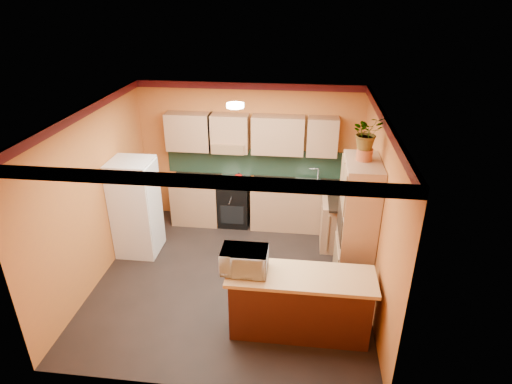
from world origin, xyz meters
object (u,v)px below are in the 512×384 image
Objects in this scene: base_cabinets_back at (266,204)px; fridge at (136,208)px; breakfast_bar at (299,305)px; stove at (234,202)px; microwave at (244,260)px; pantry at (356,228)px.

fridge is at bearing -150.88° from base_cabinets_back.
breakfast_bar is (0.71, -2.84, 0.00)m from base_cabinets_back.
fridge reaches higher than stove.
fridge is 0.94× the size of breakfast_bar.
fridge reaches higher than microwave.
microwave reaches higher than base_cabinets_back.
microwave is (0.61, -2.84, 0.64)m from stove.
fridge is 3.31m from breakfast_bar.
microwave is at bearing -90.25° from base_cabinets_back.
microwave is at bearing 180.00° from breakfast_bar.
stove is at bearing 38.33° from fridge.
pantry is (2.11, -1.79, 0.59)m from stove.
pantry reaches higher than breakfast_bar.
stove is at bearing 115.20° from breakfast_bar.
stove is 1.55× the size of microwave.
base_cabinets_back is 2.15× the size of fridge.
stove is 2.98m from microwave.
fridge is 3.66m from pantry.
fridge is 2.69m from microwave.
stove is 0.43× the size of pantry.
base_cabinets_back is at bearing 29.12° from fridge.
stove is at bearing 102.06° from microwave.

